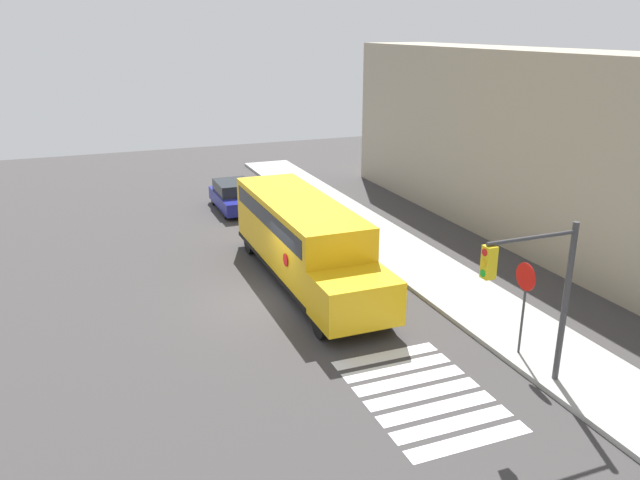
{
  "coord_description": "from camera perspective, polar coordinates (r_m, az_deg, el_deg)",
  "views": [
    {
      "loc": [
        19.05,
        -5.58,
        9.0
      ],
      "look_at": [
        -0.96,
        2.29,
        1.63
      ],
      "focal_mm": 35.0,
      "sensor_mm": 36.0,
      "label": 1
    }
  ],
  "objects": [
    {
      "name": "parked_car",
      "position": [
        32.55,
        -7.8,
        4.0
      ],
      "size": [
        4.16,
        1.88,
        1.44
      ],
      "color": "navy",
      "rests_on": "ground"
    },
    {
      "name": "ground_plane",
      "position": [
        21.79,
        -4.7,
        -5.54
      ],
      "size": [
        60.0,
        60.0,
        0.0
      ],
      "primitive_type": "plane",
      "color": "#3A3838"
    },
    {
      "name": "crosswalk_stripes",
      "position": [
        16.82,
        9.35,
        -13.7
      ],
      "size": [
        4.7,
        3.2,
        0.01
      ],
      "color": "white",
      "rests_on": "ground"
    },
    {
      "name": "stop_sign",
      "position": [
        18.27,
        18.17,
        -4.76
      ],
      "size": [
        0.8,
        0.1,
        2.89
      ],
      "color": "#38383A",
      "rests_on": "ground"
    },
    {
      "name": "sidewalk_strip",
      "position": [
        24.25,
        10.16,
        -2.99
      ],
      "size": [
        44.0,
        3.0,
        0.15
      ],
      "color": "#9E9E99",
      "rests_on": "ground"
    },
    {
      "name": "school_bus",
      "position": [
        22.97,
        -1.61,
        0.39
      ],
      "size": [
        10.31,
        2.57,
        2.97
      ],
      "color": "yellow",
      "rests_on": "ground"
    },
    {
      "name": "traffic_light",
      "position": [
        16.27,
        19.32,
        -3.88
      ],
      "size": [
        0.28,
        2.72,
        4.5
      ],
      "color": "#38383A",
      "rests_on": "ground"
    },
    {
      "name": "building_backdrop",
      "position": [
        27.06,
        22.59,
        6.95
      ],
      "size": [
        32.0,
        4.0,
        8.12
      ],
      "color": "#9E937F",
      "rests_on": "ground"
    }
  ]
}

